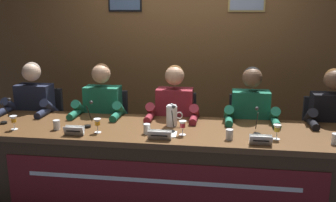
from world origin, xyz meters
name	(u,v)px	position (x,y,z in m)	size (l,w,h in m)	color
wall_back_panelled	(185,48)	(0.00, 1.44, 1.30)	(5.23, 0.14, 2.60)	brown
conference_table	(166,157)	(0.00, -0.12, 0.52)	(4.03, 0.82, 0.75)	brown
chair_far_left	(43,132)	(-1.49, 0.59, 0.45)	(0.44, 0.44, 0.91)	black
panelist_far_left	(32,112)	(-1.49, 0.39, 0.72)	(0.51, 0.48, 1.24)	black
juice_glass_far_left	(14,120)	(-1.33, -0.22, 0.83)	(0.06, 0.06, 0.12)	white
microphone_far_left	(6,115)	(-1.52, -0.04, 0.82)	(0.06, 0.17, 0.22)	black
chair_left	(108,135)	(-0.75, 0.59, 0.45)	(0.44, 0.44, 0.91)	black
panelist_left	(101,115)	(-0.75, 0.39, 0.72)	(0.51, 0.48, 1.24)	black
nameplate_left	(74,131)	(-0.75, -0.29, 0.79)	(0.17, 0.06, 0.08)	white
juice_glass_left	(97,123)	(-0.58, -0.20, 0.83)	(0.06, 0.06, 0.12)	white
water_cup_left	(57,125)	(-0.96, -0.17, 0.78)	(0.06, 0.06, 0.08)	silver
microphone_left	(89,118)	(-0.72, -0.04, 0.82)	(0.06, 0.17, 0.22)	black
chair_center	(176,138)	(0.00, 0.59, 0.45)	(0.44, 0.44, 0.91)	black
panelist_center	(174,118)	(0.00, 0.39, 0.72)	(0.51, 0.48, 1.24)	black
nameplate_center	(159,135)	(-0.03, -0.30, 0.79)	(0.19, 0.06, 0.08)	white
juice_glass_center	(183,125)	(0.15, -0.16, 0.83)	(0.06, 0.06, 0.12)	white
water_cup_center	(147,129)	(-0.16, -0.17, 0.78)	(0.06, 0.06, 0.08)	silver
microphone_center	(172,123)	(0.05, -0.08, 0.82)	(0.06, 0.17, 0.22)	black
chair_right	(248,141)	(0.75, 0.59, 0.45)	(0.44, 0.44, 0.91)	black
panelist_right	(250,121)	(0.75, 0.39, 0.72)	(0.51, 0.48, 1.24)	black
nameplate_right	(261,140)	(0.78, -0.31, 0.79)	(0.18, 0.06, 0.08)	white
juice_glass_right	(277,129)	(0.91, -0.16, 0.83)	(0.06, 0.06, 0.12)	white
water_cup_right	(229,135)	(0.53, -0.22, 0.78)	(0.06, 0.06, 0.08)	silver
microphone_right	(257,126)	(0.76, -0.05, 0.82)	(0.06, 0.17, 0.22)	black
chair_far_right	(323,145)	(1.49, 0.59, 0.45)	(0.44, 0.44, 0.91)	black
panelist_far_right	(332,125)	(1.49, 0.39, 0.72)	(0.51, 0.48, 1.24)	black
water_cup_far_right	(335,139)	(1.36, -0.21, 0.78)	(0.06, 0.06, 0.08)	silver
water_pitcher_central	(172,116)	(0.02, 0.08, 0.84)	(0.15, 0.10, 0.21)	silver
document_stack_center	(164,134)	(-0.01, -0.18, 0.75)	(0.22, 0.16, 0.01)	white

